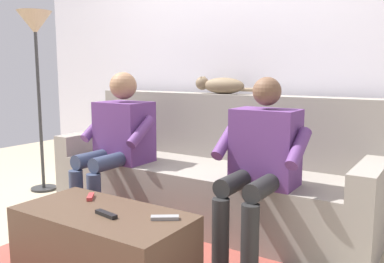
% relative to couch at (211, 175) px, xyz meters
% --- Properties ---
extents(ground_plane, '(8.00, 8.00, 0.00)m').
position_rel_couch_xyz_m(ground_plane, '(0.00, 0.76, -0.32)').
color(ground_plane, tan).
extents(back_wall, '(4.56, 0.06, 2.63)m').
position_rel_couch_xyz_m(back_wall, '(0.00, -0.47, 0.99)').
color(back_wall, silver).
rests_on(back_wall, ground).
extents(couch, '(2.49, 0.81, 0.94)m').
position_rel_couch_xyz_m(couch, '(0.00, 0.00, 0.00)').
color(couch, gray).
rests_on(couch, ground).
extents(coffee_table, '(0.98, 0.49, 0.37)m').
position_rel_couch_xyz_m(coffee_table, '(0.00, 1.15, -0.14)').
color(coffee_table, '#4C3828').
rests_on(coffee_table, ground).
extents(person_left_seated, '(0.54, 0.57, 1.09)m').
position_rel_couch_xyz_m(person_left_seated, '(-0.59, 0.42, 0.29)').
color(person_left_seated, '#5B3370').
rests_on(person_left_seated, ground).
extents(person_right_seated, '(0.55, 0.62, 1.12)m').
position_rel_couch_xyz_m(person_right_seated, '(0.59, 0.39, 0.31)').
color(person_right_seated, '#5B3370').
rests_on(person_right_seated, ground).
extents(cat_on_backrest, '(0.59, 0.14, 0.14)m').
position_rel_couch_xyz_m(cat_on_backrest, '(0.06, -0.24, 0.68)').
color(cat_on_backrest, '#756047').
rests_on(cat_on_backrest, couch).
extents(remote_black, '(0.15, 0.06, 0.02)m').
position_rel_couch_xyz_m(remote_black, '(-0.07, 1.19, 0.06)').
color(remote_black, black).
rests_on(remote_black, coffee_table).
extents(remote_red, '(0.09, 0.11, 0.02)m').
position_rel_couch_xyz_m(remote_red, '(0.22, 1.03, 0.06)').
color(remote_red, '#B73333').
rests_on(remote_red, coffee_table).
extents(remote_gray, '(0.14, 0.12, 0.02)m').
position_rel_couch_xyz_m(remote_gray, '(-0.35, 1.06, 0.06)').
color(remote_gray, gray).
rests_on(remote_gray, coffee_table).
extents(floor_lamp, '(0.31, 0.31, 1.66)m').
position_rel_couch_xyz_m(floor_lamp, '(1.70, 0.26, 1.10)').
color(floor_lamp, '#2D2D2D').
rests_on(floor_lamp, ground).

